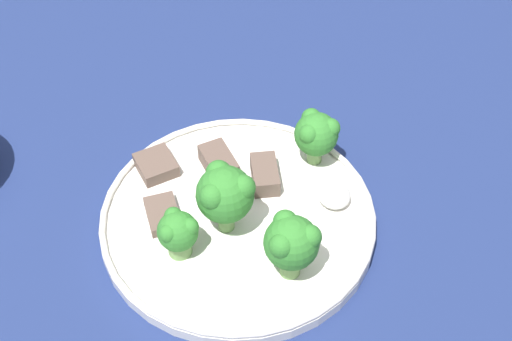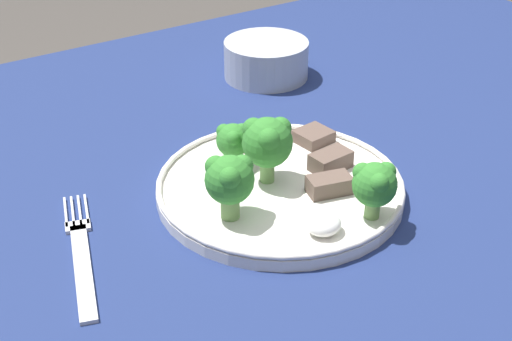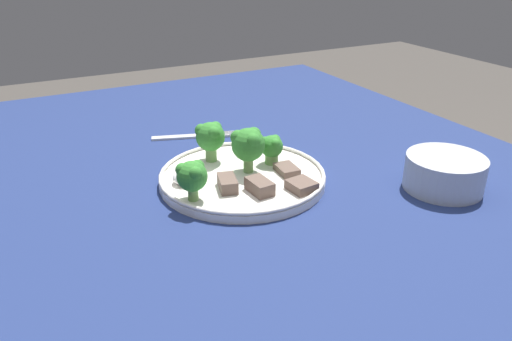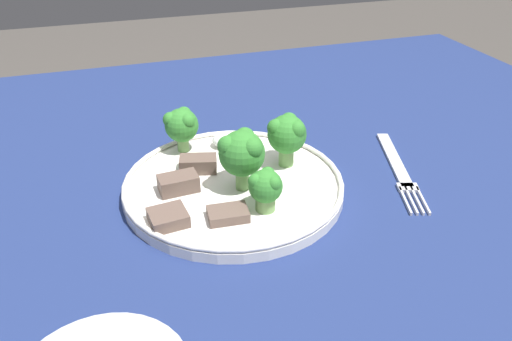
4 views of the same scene
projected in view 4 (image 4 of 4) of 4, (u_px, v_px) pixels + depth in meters
The scene contains 12 objects.
table at pixel (206, 265), 0.62m from camera, with size 1.34×1.00×0.78m.
dinner_plate at pixel (234, 185), 0.58m from camera, with size 0.25×0.25×0.02m.
fork at pixel (399, 169), 0.62m from camera, with size 0.08×0.19×0.00m.
broccoli_floret_near_rim_left at pixel (266, 187), 0.52m from camera, with size 0.04×0.04×0.05m.
broccoli_floret_center_left at pixel (181, 125), 0.62m from camera, with size 0.04×0.04×0.06m.
broccoli_floret_back_left at pixel (242, 152), 0.54m from camera, with size 0.05×0.05×0.07m.
broccoli_floret_front_left at pixel (287, 134), 0.59m from camera, with size 0.05×0.05×0.07m.
meat_slice_front_slice at pixel (178, 183), 0.56m from camera, with size 0.05×0.03×0.02m.
meat_slice_middle_slice at pixel (228, 214), 0.52m from camera, with size 0.04×0.03×0.01m.
meat_slice_rear_slice at pixel (198, 164), 0.60m from camera, with size 0.05×0.03×0.02m.
meat_slice_edge_slice at pixel (168, 218), 0.51m from camera, with size 0.04×0.04×0.01m.
sauce_dollop at pixel (225, 140), 0.65m from camera, with size 0.03×0.03×0.02m.
Camera 4 is at (0.08, 0.47, 1.10)m, focal length 35.00 mm.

